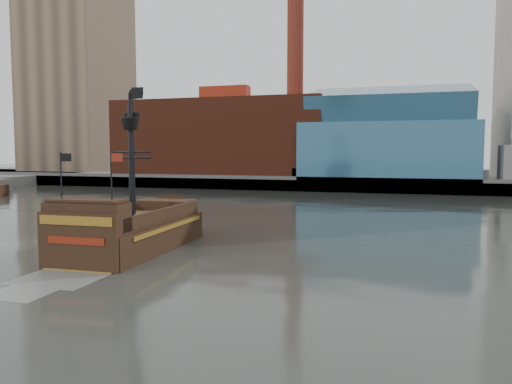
% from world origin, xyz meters
% --- Properties ---
extents(ground, '(400.00, 400.00, 0.00)m').
position_xyz_m(ground, '(0.00, 0.00, 0.00)').
color(ground, '#282A25').
rests_on(ground, ground).
extents(promenade_far, '(220.00, 60.00, 2.00)m').
position_xyz_m(promenade_far, '(0.00, 92.00, 1.00)').
color(promenade_far, slate).
rests_on(promenade_far, ground).
extents(seawall, '(220.00, 1.00, 2.60)m').
position_xyz_m(seawall, '(0.00, 62.50, 1.30)').
color(seawall, '#4C4C49').
rests_on(seawall, ground).
extents(skyline, '(149.00, 45.00, 62.00)m').
position_xyz_m(skyline, '(5.21, 84.56, 24.55)').
color(skyline, '#786148').
rests_on(skyline, promenade_far).
extents(pirate_ship, '(5.80, 16.93, 12.56)m').
position_xyz_m(pirate_ship, '(-4.89, 7.61, 1.14)').
color(pirate_ship, black).
rests_on(pirate_ship, ground).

